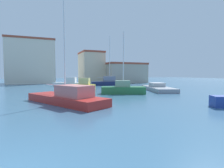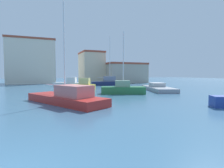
{
  "view_description": "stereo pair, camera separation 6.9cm",
  "coord_description": "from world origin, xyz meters",
  "px_view_note": "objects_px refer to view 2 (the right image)",
  "views": [
    {
      "loc": [
        1.46,
        -3.98,
        2.61
      ],
      "look_at": [
        11.57,
        20.24,
        1.06
      ],
      "focal_mm": 28.04,
      "sensor_mm": 36.0,
      "label": 1
    },
    {
      "loc": [
        1.52,
        -4.01,
        2.61
      ],
      "look_at": [
        11.57,
        20.24,
        1.06
      ],
      "focal_mm": 28.04,
      "sensor_mm": 36.0,
      "label": 2
    }
  ],
  "objects_px": {
    "sailboat_red_near_pier": "(67,96)",
    "motorboat_grey_distant_north": "(158,88)",
    "sailboat_green_behind_lamppost": "(123,89)",
    "sailboat_navy_far_left": "(110,82)",
    "motorboat_yellow_inner_mooring": "(83,85)",
    "motorboat_white_far_right": "(70,83)"
  },
  "relations": [
    {
      "from": "sailboat_red_near_pier",
      "to": "motorboat_grey_distant_north",
      "type": "bearing_deg",
      "value": 24.76
    },
    {
      "from": "motorboat_grey_distant_north",
      "to": "sailboat_green_behind_lamppost",
      "type": "xyz_separation_m",
      "value": [
        -6.96,
        -1.95,
        0.25
      ]
    },
    {
      "from": "sailboat_navy_far_left",
      "to": "motorboat_grey_distant_north",
      "type": "height_order",
      "value": "sailboat_navy_far_left"
    },
    {
      "from": "sailboat_navy_far_left",
      "to": "sailboat_red_near_pier",
      "type": "xyz_separation_m",
      "value": [
        -12.49,
        -21.26,
        -0.04
      ]
    },
    {
      "from": "motorboat_yellow_inner_mooring",
      "to": "motorboat_white_far_right",
      "type": "height_order",
      "value": "same"
    },
    {
      "from": "sailboat_red_near_pier",
      "to": "motorboat_yellow_inner_mooring",
      "type": "xyz_separation_m",
      "value": [
        4.49,
        13.57,
        0.04
      ]
    },
    {
      "from": "motorboat_white_far_right",
      "to": "motorboat_grey_distant_north",
      "type": "bearing_deg",
      "value": -53.06
    },
    {
      "from": "motorboat_grey_distant_north",
      "to": "sailboat_green_behind_lamppost",
      "type": "distance_m",
      "value": 7.23
    },
    {
      "from": "sailboat_green_behind_lamppost",
      "to": "motorboat_white_far_right",
      "type": "xyz_separation_m",
      "value": [
        -4.18,
        16.76,
        -0.0
      ]
    },
    {
      "from": "motorboat_yellow_inner_mooring",
      "to": "motorboat_grey_distant_north",
      "type": "relative_size",
      "value": 0.47
    },
    {
      "from": "sailboat_green_behind_lamppost",
      "to": "motorboat_white_far_right",
      "type": "bearing_deg",
      "value": 104.0
    },
    {
      "from": "sailboat_navy_far_left",
      "to": "motorboat_white_far_right",
      "type": "height_order",
      "value": "sailboat_navy_far_left"
    },
    {
      "from": "motorboat_grey_distant_north",
      "to": "sailboat_green_behind_lamppost",
      "type": "height_order",
      "value": "sailboat_green_behind_lamppost"
    },
    {
      "from": "sailboat_red_near_pier",
      "to": "motorboat_white_far_right",
      "type": "relative_size",
      "value": 2.11
    },
    {
      "from": "sailboat_green_behind_lamppost",
      "to": "motorboat_grey_distant_north",
      "type": "bearing_deg",
      "value": 15.66
    },
    {
      "from": "sailboat_red_near_pier",
      "to": "sailboat_green_behind_lamppost",
      "type": "xyz_separation_m",
      "value": [
        7.8,
        4.85,
        0.01
      ]
    },
    {
      "from": "motorboat_grey_distant_north",
      "to": "motorboat_white_far_right",
      "type": "xyz_separation_m",
      "value": [
        -11.14,
        14.81,
        0.25
      ]
    },
    {
      "from": "sailboat_navy_far_left",
      "to": "sailboat_green_behind_lamppost",
      "type": "distance_m",
      "value": 17.06
    },
    {
      "from": "sailboat_navy_far_left",
      "to": "motorboat_yellow_inner_mooring",
      "type": "distance_m",
      "value": 11.09
    },
    {
      "from": "sailboat_navy_far_left",
      "to": "motorboat_grey_distant_north",
      "type": "relative_size",
      "value": 1.18
    },
    {
      "from": "sailboat_navy_far_left",
      "to": "motorboat_white_far_right",
      "type": "xyz_separation_m",
      "value": [
        -8.87,
        0.36,
        -0.04
      ]
    },
    {
      "from": "sailboat_navy_far_left",
      "to": "motorboat_grey_distant_north",
      "type": "distance_m",
      "value": 14.63
    }
  ]
}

